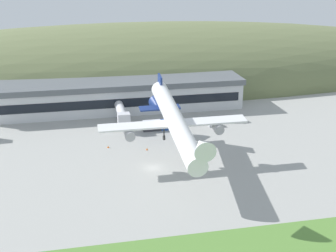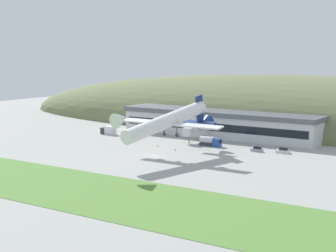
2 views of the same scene
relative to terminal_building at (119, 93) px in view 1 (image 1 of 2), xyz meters
The scene contains 10 objects.
ground_plane 46.67m from the terminal_building, 86.49° to the right, with size 378.01×378.01×0.00m, color #9E9E99.
hill_backdrop 43.77m from the terminal_building, 71.82° to the left, with size 296.60×82.28×43.20m, color #667047.
terminal_building is the anchor object (origin of this frame).
jetway_0 16.15m from the terminal_building, 93.08° to the right, with size 3.38×14.67×5.43m.
cargo_airplane 46.96m from the terminal_building, 80.19° to the right, with size 34.39×48.98×11.81m.
service_car_0 39.03m from the terminal_building, 30.58° to the right, with size 4.54×1.93×1.67m.
service_car_1 33.95m from the terminal_building, 40.63° to the right, with size 3.88×1.72×1.55m.
fuel_truck 23.23m from the terminal_building, 69.32° to the right, with size 7.67×2.57×3.15m.
traffic_cone_0 32.78m from the terminal_building, 101.17° to the right, with size 0.52×0.52×0.58m.
traffic_cone_1 35.82m from the terminal_building, 84.77° to the right, with size 0.52×0.52×0.58m.
Camera 1 is at (-16.78, -97.01, 45.76)m, focal length 50.00 mm.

